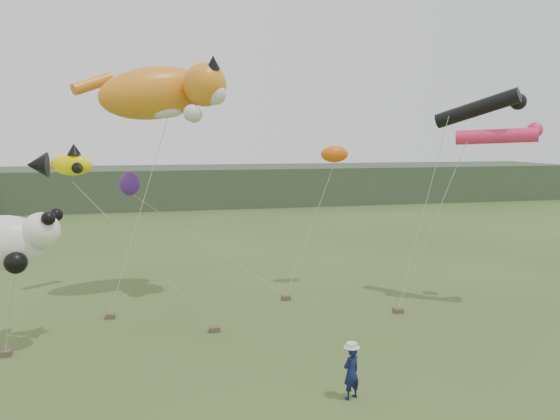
# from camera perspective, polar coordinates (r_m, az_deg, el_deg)

# --- Properties ---
(ground) EXTENTS (120.00, 120.00, 0.00)m
(ground) POSITION_cam_1_polar(r_m,az_deg,el_deg) (16.94, -1.82, -17.39)
(ground) COLOR #385123
(ground) RESTS_ON ground
(headland) EXTENTS (90.00, 13.00, 4.00)m
(headland) POSITION_cam_1_polar(r_m,az_deg,el_deg) (59.99, -13.21, 2.34)
(headland) COLOR #2D3D28
(headland) RESTS_ON ground
(festival_attendant) EXTENTS (0.65, 0.55, 1.50)m
(festival_attendant) POSITION_cam_1_polar(r_m,az_deg,el_deg) (15.74, 7.45, -16.48)
(festival_attendant) COLOR #121843
(festival_attendant) RESTS_ON ground
(sandbag_anchors) EXTENTS (14.96, 4.34, 0.19)m
(sandbag_anchors) POSITION_cam_1_polar(r_m,az_deg,el_deg) (21.90, -7.02, -11.28)
(sandbag_anchors) COLOR brown
(sandbag_anchors) RESTS_ON ground
(cat_kite) EXTENTS (6.66, 3.82, 3.01)m
(cat_kite) POSITION_cam_1_polar(r_m,az_deg,el_deg) (24.85, -11.81, 11.98)
(cat_kite) COLOR orange
(cat_kite) RESTS_ON ground
(fish_kite) EXTENTS (2.19, 1.49, 1.15)m
(fish_kite) POSITION_cam_1_polar(r_m,az_deg,el_deg) (19.95, -22.08, 4.48)
(fish_kite) COLOR #FFE600
(fish_kite) RESTS_ON ground
(tube_kites) EXTENTS (3.64, 3.42, 2.35)m
(tube_kites) POSITION_cam_1_polar(r_m,az_deg,el_deg) (24.85, 21.31, 8.83)
(tube_kites) COLOR black
(tube_kites) RESTS_ON ground
(panda_kite) EXTENTS (3.22, 2.08, 2.00)m
(panda_kite) POSITION_cam_1_polar(r_m,az_deg,el_deg) (19.99, -26.37, -2.98)
(panda_kite) COLOR white
(panda_kite) RESTS_ON ground
(misc_kites) EXTENTS (10.61, 2.43, 2.31)m
(misc_kites) POSITION_cam_1_polar(r_m,az_deg,el_deg) (25.78, -3.80, 4.49)
(misc_kites) COLOR #EE5D0B
(misc_kites) RESTS_ON ground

